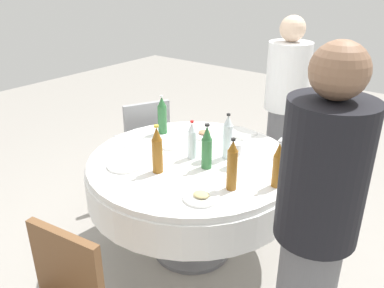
{
  "coord_description": "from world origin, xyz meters",
  "views": [
    {
      "loc": [
        1.43,
        -1.84,
        1.89
      ],
      "look_at": [
        0.0,
        0.0,
        0.84
      ],
      "focal_mm": 36.74,
      "sensor_mm": 36.0,
      "label": 1
    }
  ],
  "objects_px": {
    "plate_south": "(172,144)",
    "plate_north": "(201,197)",
    "wine_glass_west": "(207,145)",
    "bottle_clear_left": "(192,141)",
    "bottle_amber_west": "(157,151)",
    "bottle_green_rear": "(207,148)",
    "person_east": "(314,232)",
    "bottle_amber_outer": "(278,165)",
    "bottle_green_east": "(162,116)",
    "bottle_amber_far": "(232,166)",
    "wine_glass_outer": "(285,144)",
    "plate_front": "(205,134)",
    "person_left": "(284,110)",
    "plate_right": "(125,165)",
    "bottle_clear_mid": "(228,137)",
    "chair_mid": "(144,138)",
    "dining_table": "(192,178)",
    "wine_glass_mid": "(236,150)"
  },
  "relations": [
    {
      "from": "bottle_clear_left",
      "to": "bottle_amber_west",
      "type": "bearing_deg",
      "value": -99.29
    },
    {
      "from": "bottle_green_east",
      "to": "bottle_clear_left",
      "type": "bearing_deg",
      "value": -24.71
    },
    {
      "from": "wine_glass_outer",
      "to": "plate_right",
      "type": "xyz_separation_m",
      "value": [
        -0.74,
        -0.74,
        -0.08
      ]
    },
    {
      "from": "bottle_clear_mid",
      "to": "bottle_amber_far",
      "type": "height_order",
      "value": "bottle_amber_far"
    },
    {
      "from": "wine_glass_outer",
      "to": "plate_right",
      "type": "bearing_deg",
      "value": -134.96
    },
    {
      "from": "plate_north",
      "to": "bottle_green_rear",
      "type": "bearing_deg",
      "value": 121.51
    },
    {
      "from": "plate_front",
      "to": "person_left",
      "type": "relative_size",
      "value": 0.14
    },
    {
      "from": "bottle_green_east",
      "to": "chair_mid",
      "type": "height_order",
      "value": "bottle_green_east"
    },
    {
      "from": "plate_south",
      "to": "plate_north",
      "type": "height_order",
      "value": "plate_north"
    },
    {
      "from": "dining_table",
      "to": "wine_glass_mid",
      "type": "relative_size",
      "value": 8.9
    },
    {
      "from": "wine_glass_west",
      "to": "plate_north",
      "type": "relative_size",
      "value": 0.76
    },
    {
      "from": "wine_glass_outer",
      "to": "plate_north",
      "type": "height_order",
      "value": "wine_glass_outer"
    },
    {
      "from": "bottle_green_east",
      "to": "wine_glass_west",
      "type": "relative_size",
      "value": 1.93
    },
    {
      "from": "wine_glass_west",
      "to": "plate_south",
      "type": "xyz_separation_m",
      "value": [
        -0.34,
        0.04,
        -0.1
      ]
    },
    {
      "from": "dining_table",
      "to": "plate_front",
      "type": "height_order",
      "value": "plate_front"
    },
    {
      "from": "bottle_amber_far",
      "to": "plate_south",
      "type": "distance_m",
      "value": 0.72
    },
    {
      "from": "bottle_amber_outer",
      "to": "plate_south",
      "type": "bearing_deg",
      "value": 175.35
    },
    {
      "from": "bottle_clear_mid",
      "to": "bottle_amber_far",
      "type": "relative_size",
      "value": 0.98
    },
    {
      "from": "dining_table",
      "to": "wine_glass_outer",
      "type": "xyz_separation_m",
      "value": [
        0.47,
        0.39,
        0.24
      ]
    },
    {
      "from": "plate_front",
      "to": "person_left",
      "type": "distance_m",
      "value": 0.75
    },
    {
      "from": "wine_glass_mid",
      "to": "person_east",
      "type": "xyz_separation_m",
      "value": [
        0.72,
        -0.54,
        0.02
      ]
    },
    {
      "from": "bottle_amber_outer",
      "to": "bottle_green_east",
      "type": "bearing_deg",
      "value": 169.35
    },
    {
      "from": "bottle_green_east",
      "to": "plate_south",
      "type": "height_order",
      "value": "bottle_green_east"
    },
    {
      "from": "person_left",
      "to": "chair_mid",
      "type": "bearing_deg",
      "value": -140.07
    },
    {
      "from": "bottle_amber_outer",
      "to": "chair_mid",
      "type": "relative_size",
      "value": 0.33
    },
    {
      "from": "bottle_green_east",
      "to": "chair_mid",
      "type": "xyz_separation_m",
      "value": [
        -0.41,
        0.21,
        -0.36
      ]
    },
    {
      "from": "bottle_clear_left",
      "to": "bottle_amber_west",
      "type": "height_order",
      "value": "bottle_amber_west"
    },
    {
      "from": "bottle_amber_west",
      "to": "chair_mid",
      "type": "bearing_deg",
      "value": 139.41
    },
    {
      "from": "plate_right",
      "to": "plate_north",
      "type": "bearing_deg",
      "value": -1.42
    },
    {
      "from": "bottle_clear_left",
      "to": "bottle_green_east",
      "type": "height_order",
      "value": "bottle_green_east"
    },
    {
      "from": "bottle_clear_mid",
      "to": "bottle_green_east",
      "type": "bearing_deg",
      "value": 174.81
    },
    {
      "from": "bottle_green_east",
      "to": "person_east",
      "type": "height_order",
      "value": "person_east"
    },
    {
      "from": "bottle_amber_far",
      "to": "plate_front",
      "type": "distance_m",
      "value": 0.8
    },
    {
      "from": "chair_mid",
      "to": "bottle_clear_mid",
      "type": "bearing_deg",
      "value": -78.35
    },
    {
      "from": "bottle_amber_far",
      "to": "plate_right",
      "type": "bearing_deg",
      "value": -165.68
    },
    {
      "from": "bottle_clear_mid",
      "to": "person_left",
      "type": "xyz_separation_m",
      "value": [
        -0.02,
        0.89,
        -0.06
      ]
    },
    {
      "from": "plate_north",
      "to": "person_east",
      "type": "distance_m",
      "value": 0.68
    },
    {
      "from": "bottle_amber_west",
      "to": "plate_front",
      "type": "relative_size",
      "value": 1.45
    },
    {
      "from": "bottle_clear_left",
      "to": "plate_front",
      "type": "relative_size",
      "value": 1.23
    },
    {
      "from": "bottle_amber_far",
      "to": "dining_table",
      "type": "bearing_deg",
      "value": 157.79
    },
    {
      "from": "bottle_clear_left",
      "to": "wine_glass_west",
      "type": "distance_m",
      "value": 0.1
    },
    {
      "from": "bottle_amber_far",
      "to": "wine_glass_outer",
      "type": "distance_m",
      "value": 0.57
    },
    {
      "from": "bottle_clear_left",
      "to": "bottle_amber_west",
      "type": "relative_size",
      "value": 0.85
    },
    {
      "from": "person_left",
      "to": "wine_glass_west",
      "type": "bearing_deg",
      "value": -85.26
    },
    {
      "from": "bottle_amber_far",
      "to": "wine_glass_outer",
      "type": "relative_size",
      "value": 2.45
    },
    {
      "from": "bottle_green_east",
      "to": "wine_glass_west",
      "type": "xyz_separation_m",
      "value": [
        0.54,
        -0.17,
        -0.03
      ]
    },
    {
      "from": "bottle_amber_west",
      "to": "person_east",
      "type": "height_order",
      "value": "person_east"
    },
    {
      "from": "wine_glass_west",
      "to": "plate_south",
      "type": "distance_m",
      "value": 0.35
    },
    {
      "from": "bottle_clear_left",
      "to": "bottle_amber_outer",
      "type": "xyz_separation_m",
      "value": [
        0.61,
        0.01,
        0.01
      ]
    },
    {
      "from": "bottle_amber_west",
      "to": "plate_north",
      "type": "bearing_deg",
      "value": -12.24
    }
  ]
}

